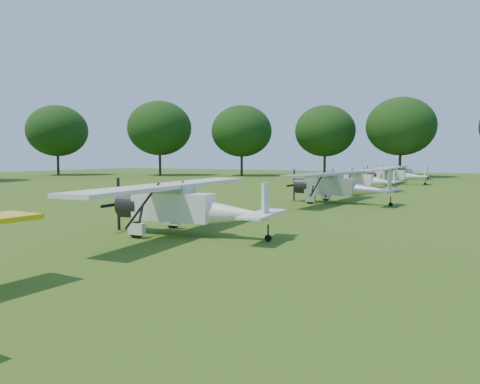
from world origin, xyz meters
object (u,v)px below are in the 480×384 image
at_px(aircraft_4, 338,184).
at_px(aircraft_5, 362,178).
at_px(aircraft_7, 404,171).
at_px(golf_cart, 358,175).
at_px(aircraft_6, 395,173).
at_px(aircraft_3, 185,203).

xyz_separation_m(aircraft_4, aircraft_5, (-1.70, 13.48, -0.17)).
xyz_separation_m(aircraft_7, golf_cart, (-5.69, -4.69, -0.59)).
bearing_deg(aircraft_6, golf_cart, 125.09).
bearing_deg(aircraft_6, aircraft_4, -90.46).
bearing_deg(aircraft_6, aircraft_5, -96.41).
xyz_separation_m(aircraft_5, aircraft_6, (0.89, 12.26, 0.07)).
height_order(aircraft_7, golf_cart, aircraft_7).
relative_size(aircraft_3, aircraft_6, 1.09).
distance_m(aircraft_4, golf_cart, 35.46).
height_order(aircraft_3, aircraft_5, aircraft_3).
distance_m(aircraft_3, aircraft_6, 42.15).
xyz_separation_m(aircraft_4, golf_cart, (-7.59, 34.63, -0.78)).
bearing_deg(aircraft_6, aircraft_7, 92.32).
height_order(aircraft_4, aircraft_7, aircraft_4).
bearing_deg(aircraft_5, aircraft_7, 95.75).
height_order(aircraft_6, golf_cart, aircraft_6).
bearing_deg(aircraft_5, aircraft_3, -84.74).
distance_m(aircraft_3, aircraft_5, 29.88).
distance_m(aircraft_4, aircraft_5, 13.59).
bearing_deg(aircraft_4, aircraft_7, 96.90).
height_order(aircraft_3, aircraft_7, aircraft_3).
bearing_deg(golf_cart, aircraft_6, -70.56).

